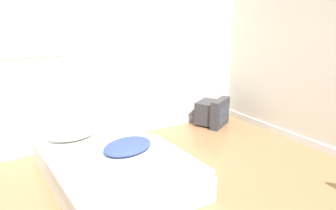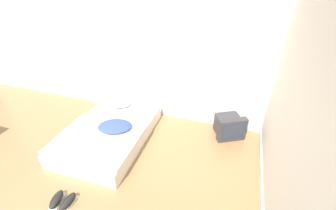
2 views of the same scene
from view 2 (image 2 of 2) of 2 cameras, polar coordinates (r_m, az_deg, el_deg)
The scene contains 4 objects.
wall_back at distance 4.21m, azimuth -11.39°, elevation 14.72°, with size 7.53×0.08×2.60m.
mattress_bed at distance 3.85m, azimuth -14.73°, elevation -6.66°, with size 1.23×1.79×0.38m.
crt_tv at distance 3.91m, azimuth 15.22°, elevation -5.22°, with size 0.56×0.54×0.40m.
sneaker_pair at distance 3.22m, azimuth -25.29°, elevation -21.14°, with size 0.29×0.29×0.10m.
Camera 2 is at (2.03, -0.65, 2.45)m, focal length 24.00 mm.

